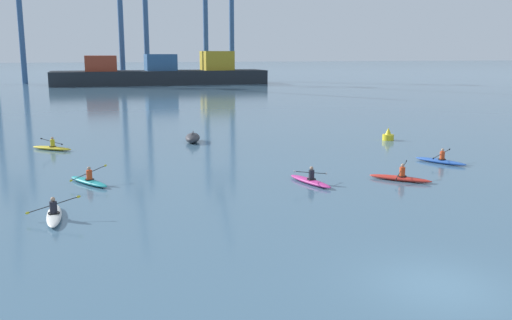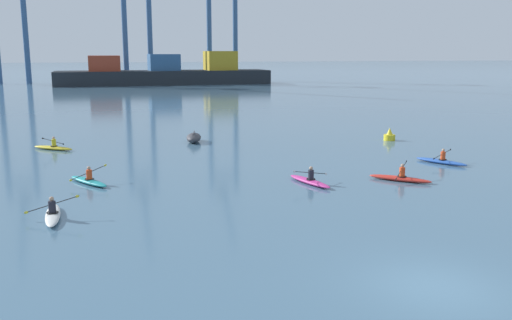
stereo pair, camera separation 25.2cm
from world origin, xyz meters
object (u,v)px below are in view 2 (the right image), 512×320
at_px(capsized_dinghy, 194,138).
at_px(kayak_red, 400,178).
at_px(kayak_teal, 89,181).
at_px(gantry_crane_east_mid, 222,1).
at_px(kayak_white, 53,214).
at_px(kayak_magenta, 310,181).
at_px(kayak_blue, 441,161).
at_px(container_barge, 165,73).
at_px(kayak_yellow, 53,147).
at_px(gantry_crane_west_mid, 136,2).
at_px(channel_buoy, 389,136).

height_order(capsized_dinghy, kayak_red, kayak_red).
relative_size(kayak_red, kayak_teal, 0.88).
bearing_deg(gantry_crane_east_mid, kayak_white, -106.39).
relative_size(kayak_magenta, kayak_blue, 1.05).
height_order(container_barge, kayak_magenta, container_barge).
height_order(kayak_yellow, kayak_teal, kayak_yellow).
bearing_deg(kayak_yellow, gantry_crane_west_mid, 81.67).
height_order(gantry_crane_west_mid, kayak_magenta, gantry_crane_west_mid).
height_order(channel_buoy, kayak_red, channel_buoy).
bearing_deg(kayak_white, gantry_crane_west_mid, 83.60).
relative_size(kayak_yellow, kayak_red, 1.07).
relative_size(container_barge, gantry_crane_west_mid, 1.18).
relative_size(kayak_teal, kayak_blue, 0.99).
bearing_deg(container_barge, kayak_teal, -99.55).
height_order(kayak_magenta, kayak_blue, same).
bearing_deg(capsized_dinghy, kayak_teal, -122.52).
relative_size(gantry_crane_east_mid, kayak_teal, 12.32).
distance_m(capsized_dinghy, kayak_yellow, 10.25).
relative_size(container_barge, capsized_dinghy, 16.39).
distance_m(gantry_crane_west_mid, capsized_dinghy, 90.98).
height_order(gantry_crane_east_mid, kayak_yellow, gantry_crane_east_mid).
distance_m(container_barge, gantry_crane_west_mid, 18.42).
bearing_deg(kayak_yellow, kayak_magenta, -47.31).
height_order(kayak_magenta, kayak_yellow, kayak_yellow).
height_order(kayak_magenta, kayak_teal, same).
bearing_deg(gantry_crane_east_mid, kayak_yellow, -109.86).
bearing_deg(channel_buoy, gantry_crane_west_mid, 97.46).
bearing_deg(kayak_white, container_barge, 80.23).
bearing_deg(channel_buoy, kayak_red, -117.29).
bearing_deg(kayak_teal, kayak_blue, -1.40).
bearing_deg(gantry_crane_west_mid, kayak_teal, -95.99).
bearing_deg(kayak_red, kayak_yellow, 140.04).
distance_m(container_barge, kayak_white, 100.36).
distance_m(channel_buoy, kayak_red, 14.37).
bearing_deg(kayak_blue, channel_buoy, 80.12).
xyz_separation_m(kayak_magenta, kayak_teal, (-11.23, 3.29, 0.00)).
height_order(capsized_dinghy, kayak_magenta, kayak_magenta).
distance_m(capsized_dinghy, channel_buoy, 15.40).
relative_size(container_barge, kayak_white, 13.38).
bearing_deg(kayak_magenta, kayak_teal, 163.70).
relative_size(container_barge, channel_buoy, 45.65).
relative_size(kayak_white, kayak_magenta, 0.99).
bearing_deg(kayak_red, kayak_teal, 165.96).
bearing_deg(kayak_yellow, kayak_teal, -77.85).
xyz_separation_m(container_barge, gantry_crane_east_mid, (15.70, 12.38, 16.69)).
bearing_deg(kayak_yellow, channel_buoy, -6.49).
bearing_deg(container_barge, kayak_red, -89.68).
distance_m(capsized_dinghy, kayak_red, 18.24).
distance_m(gantry_crane_west_mid, kayak_red, 107.02).
relative_size(gantry_crane_west_mid, kayak_teal, 11.94).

